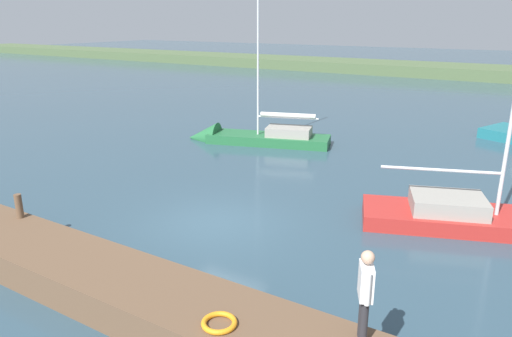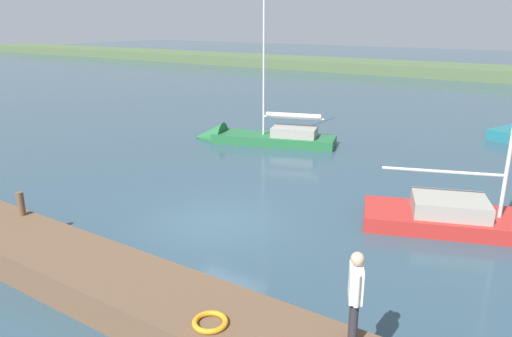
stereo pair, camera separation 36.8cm
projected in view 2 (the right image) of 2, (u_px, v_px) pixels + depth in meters
ground_plane at (215, 223)px, 14.91m from camera, size 200.00×200.00×0.00m
far_shoreline at (478, 78)px, 51.80m from camera, size 180.00×8.00×2.40m
dock_pier at (92, 275)px, 11.10m from camera, size 25.37×1.96×0.78m
mooring_post_near at (21, 204)px, 13.42m from camera, size 0.20×0.20×0.69m
life_ring_buoy at (210, 322)px, 8.66m from camera, size 0.66×0.66×0.10m
sailboat_behind_pier at (255, 139)px, 24.60m from camera, size 7.57×3.87×9.22m
person_on_dock at (355, 291)px, 7.93m from camera, size 0.39×0.59×1.70m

